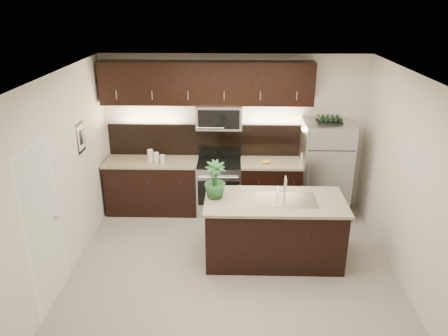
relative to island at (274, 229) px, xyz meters
The scene contains 12 objects.
ground 0.78m from the island, 161.09° to the right, with size 4.50×4.50×0.00m, color gray.
room_walls 1.43m from the island, 161.14° to the right, with size 4.52×4.02×2.71m.
counter_run 1.82m from the island, 124.90° to the left, with size 3.51×0.65×0.94m.
upper_fixtures 2.55m from the island, 121.76° to the left, with size 3.49×0.40×1.66m.
island is the anchor object (origin of this frame).
sink_faucet 0.51m from the island, ahead, with size 0.84×0.50×0.28m.
refrigerator 1.76m from the island, 56.09° to the left, with size 0.80×0.72×1.66m, color #B2B2B7.
wine_rack 2.12m from the island, 56.09° to the left, with size 0.41×0.25×0.10m.
plant 1.12m from the island, behind, with size 0.30×0.30×0.53m, color #205021.
canisters 2.45m from the island, 143.74° to the left, with size 0.30×0.17×0.21m.
french_press 1.65m from the island, 67.85° to the left, with size 0.09×0.09×0.26m.
bananas 1.50m from the island, 93.31° to the left, with size 0.16×0.13×0.05m, color yellow.
Camera 1 is at (0.02, -5.27, 3.61)m, focal length 35.00 mm.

